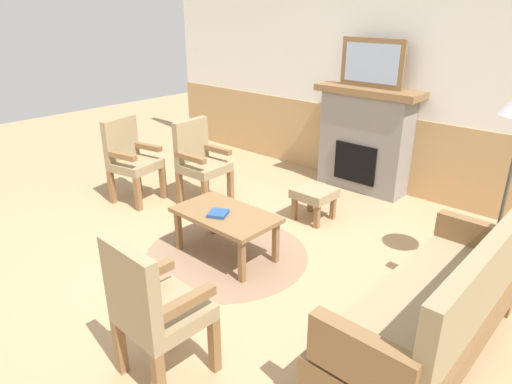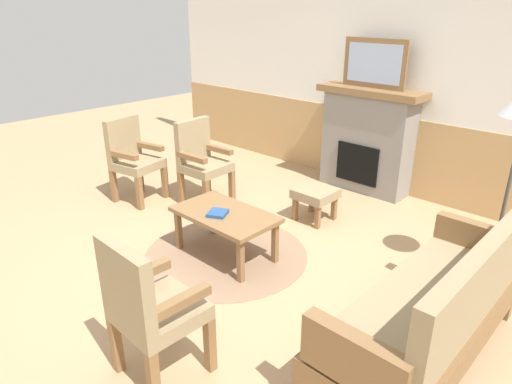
% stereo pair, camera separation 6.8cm
% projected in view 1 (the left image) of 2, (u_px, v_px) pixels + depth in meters
% --- Properties ---
extents(ground_plane, '(14.00, 14.00, 0.00)m').
position_uv_depth(ground_plane, '(231.00, 257.00, 4.25)').
color(ground_plane, tan).
extents(wall_back, '(7.20, 0.14, 2.70)m').
position_uv_depth(wall_back, '(380.00, 82.00, 5.52)').
color(wall_back, white).
rests_on(wall_back, ground_plane).
extents(fireplace, '(1.30, 0.44, 1.28)m').
position_uv_depth(fireplace, '(365.00, 139.00, 5.60)').
color(fireplace, gray).
rests_on(fireplace, ground_plane).
extents(framed_picture, '(0.80, 0.04, 0.56)m').
position_uv_depth(framed_picture, '(372.00, 63.00, 5.26)').
color(framed_picture, brown).
rests_on(framed_picture, fireplace).
extents(couch, '(0.70, 1.80, 0.98)m').
position_uv_depth(couch, '(435.00, 308.00, 2.89)').
color(couch, brown).
rests_on(couch, ground_plane).
extents(coffee_table, '(0.96, 0.56, 0.44)m').
position_uv_depth(coffee_table, '(225.00, 218.00, 4.13)').
color(coffee_table, brown).
rests_on(coffee_table, ground_plane).
extents(round_rug, '(1.54, 1.54, 0.01)m').
position_uv_depth(round_rug, '(226.00, 255.00, 4.28)').
color(round_rug, '#896B51').
rests_on(round_rug, ground_plane).
extents(book_on_table, '(0.22, 0.23, 0.03)m').
position_uv_depth(book_on_table, '(218.00, 213.00, 4.06)').
color(book_on_table, navy).
rests_on(book_on_table, coffee_table).
extents(footstool, '(0.40, 0.40, 0.36)m').
position_uv_depth(footstool, '(314.00, 195.00, 4.89)').
color(footstool, brown).
rests_on(footstool, ground_plane).
extents(armchair_near_fireplace, '(0.50, 0.50, 0.98)m').
position_uv_depth(armchair_near_fireplace, '(200.00, 159.00, 5.23)').
color(armchair_near_fireplace, brown).
rests_on(armchair_near_fireplace, ground_plane).
extents(armchair_by_window_left, '(0.57, 0.57, 0.98)m').
position_uv_depth(armchair_by_window_left, '(130.00, 157.00, 5.31)').
color(armchair_by_window_left, brown).
rests_on(armchair_by_window_left, ground_plane).
extents(armchair_front_left, '(0.49, 0.49, 0.98)m').
position_uv_depth(armchair_front_left, '(153.00, 306.00, 2.68)').
color(armchair_front_left, brown).
rests_on(armchair_front_left, ground_plane).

